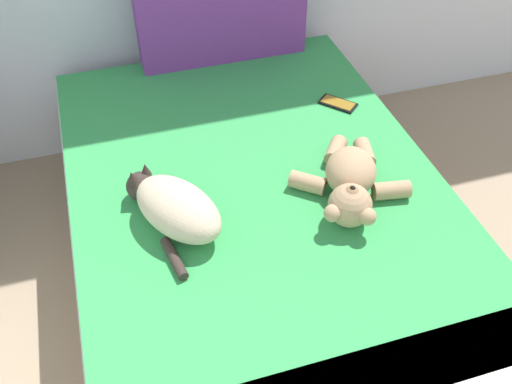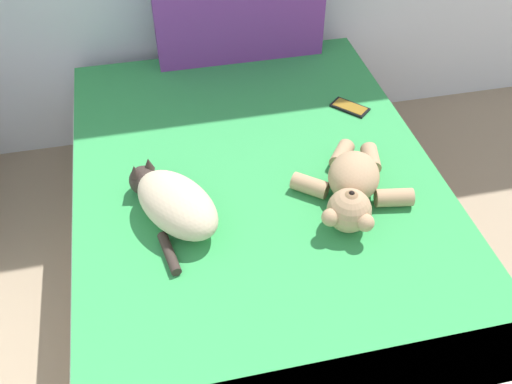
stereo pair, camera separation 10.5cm
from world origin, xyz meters
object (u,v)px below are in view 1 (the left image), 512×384
(cat, at_px, (174,207))
(bed, at_px, (260,239))
(teddy_bear, at_px, (350,182))
(cell_phone, at_px, (338,103))
(patterned_cushion, at_px, (221,7))

(cat, bearing_deg, bed, 12.46)
(bed, relative_size, teddy_bear, 4.20)
(bed, height_order, cat, cat)
(teddy_bear, xyz_separation_m, cell_phone, (0.18, 0.51, -0.06))
(patterned_cushion, height_order, teddy_bear, patterned_cushion)
(cell_phone, bearing_deg, cat, -148.67)
(cat, xyz_separation_m, cell_phone, (0.76, 0.46, -0.07))
(cat, height_order, teddy_bear, teddy_bear)
(bed, bearing_deg, patterned_cushion, 83.35)
(patterned_cushion, bearing_deg, bed, -96.65)
(teddy_bear, distance_m, cell_phone, 0.54)
(bed, distance_m, teddy_bear, 0.43)
(patterned_cushion, relative_size, teddy_bear, 1.56)
(bed, bearing_deg, cat, -167.54)
(bed, distance_m, patterned_cushion, 1.03)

